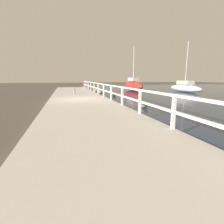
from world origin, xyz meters
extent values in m
plane|color=#4C473D|center=(0.00, 0.00, 0.00)|extent=(120.00, 120.00, 0.00)
cube|color=beige|center=(0.00, 0.00, 0.13)|extent=(4.45, 36.00, 0.25)
cube|color=white|center=(2.12, -8.72, 0.79)|extent=(0.10, 0.10, 1.08)
cube|color=white|center=(2.12, -6.23, 0.79)|extent=(0.10, 0.10, 1.08)
cube|color=white|center=(2.12, -3.74, 0.79)|extent=(0.10, 0.10, 1.08)
cube|color=white|center=(2.12, -1.25, 0.79)|extent=(0.10, 0.10, 1.08)
cube|color=white|center=(2.12, 1.25, 0.79)|extent=(0.10, 0.10, 1.08)
cube|color=white|center=(2.12, 3.74, 0.79)|extent=(0.10, 0.10, 1.08)
cube|color=white|center=(2.12, 6.23, 0.79)|extent=(0.10, 0.10, 1.08)
cube|color=white|center=(2.12, 8.72, 0.79)|extent=(0.10, 0.10, 1.08)
cube|color=white|center=(2.12, 11.22, 0.79)|extent=(0.10, 0.10, 1.08)
cube|color=white|center=(2.12, 13.71, 0.79)|extent=(0.10, 0.10, 1.08)
cube|color=white|center=(2.12, 16.20, 0.79)|extent=(0.10, 0.10, 1.08)
cube|color=white|center=(2.12, 0.00, 1.29)|extent=(0.09, 32.50, 0.08)
cube|color=white|center=(2.12, 0.00, 0.79)|extent=(0.09, 32.50, 0.08)
ellipsoid|color=slate|center=(3.17, 9.72, 0.26)|extent=(0.69, 0.62, 0.52)
ellipsoid|color=gray|center=(3.87, 5.06, 0.14)|extent=(0.37, 0.34, 0.28)
ellipsoid|color=gray|center=(3.58, -3.56, 0.21)|extent=(0.56, 0.50, 0.42)
ellipsoid|color=gray|center=(2.79, 6.19, 0.24)|extent=(0.64, 0.57, 0.48)
ellipsoid|color=#666056|center=(3.74, 3.85, 0.16)|extent=(0.44, 0.39, 0.33)
cylinder|color=gray|center=(-0.15, 4.26, 0.48)|extent=(0.20, 0.20, 0.45)
sphere|color=gray|center=(-0.15, 4.26, 0.74)|extent=(0.18, 0.18, 0.18)
ellipsoid|color=white|center=(14.20, 6.51, 0.49)|extent=(1.51, 5.91, 0.96)
cube|color=beige|center=(14.20, 6.51, 1.22)|extent=(1.05, 2.30, 0.51)
cylinder|color=silver|center=(14.20, 6.51, 3.65)|extent=(0.09, 0.09, 5.37)
ellipsoid|color=red|center=(8.51, 10.43, 0.69)|extent=(1.57, 5.56, 1.36)
cube|color=beige|center=(8.51, 10.43, 1.62)|extent=(1.01, 1.94, 0.50)
cylinder|color=silver|center=(8.51, 10.43, 3.72)|extent=(0.09, 0.09, 4.71)
camera|label=1|loc=(-1.05, -13.28, 1.80)|focal=28.00mm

